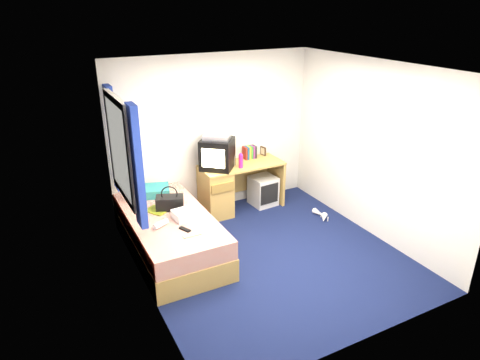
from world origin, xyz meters
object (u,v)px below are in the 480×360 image
pink_water_bottle (241,161)px  aerosol_can (233,161)px  pillow (150,191)px  towel (186,214)px  crt_tv (217,154)px  water_bottle (161,224)px  colour_swatch_fan (192,235)px  vcr (217,137)px  white_heels (321,216)px  bed (170,234)px  storage_cube (263,191)px  remote_control (185,229)px  handbag (170,202)px  picture_frame (263,151)px  desk (225,187)px  magazine (157,210)px

pink_water_bottle → aerosol_can: (-0.06, 0.13, -0.02)m
pillow → towel: (0.21, -0.88, -0.01)m
crt_tv → towel: crt_tv is taller
water_bottle → colour_swatch_fan: (0.26, -0.38, -0.03)m
pink_water_bottle → water_bottle: bearing=-151.4°
vcr → aerosol_can: (0.25, -0.02, -0.41)m
crt_tv → water_bottle: 1.61m
vcr → white_heels: vcr is taller
towel → colour_swatch_fan: bearing=-102.2°
bed → storage_cube: bearing=20.9°
aerosol_can → storage_cube: bearing=-3.1°
water_bottle → remote_control: size_ratio=1.25×
white_heels → vcr: bearing=145.9°
bed → crt_tv: (1.03, 0.74, 0.71)m
bed → vcr: bearing=35.7°
handbag → remote_control: (-0.03, -0.62, -0.09)m
bed → remote_control: (0.05, -0.46, 0.28)m
pink_water_bottle → storage_cube: bearing=12.3°
picture_frame → bed: bearing=-164.6°
bed → desk: bearing=32.6°
bed → water_bottle: water_bottle is taller
aerosol_can → picture_frame: bearing=18.1°
handbag → remote_control: size_ratio=2.53×
remote_control → storage_cube: bearing=9.8°
pillow → picture_frame: (1.97, 0.22, 0.22)m
picture_frame → colour_swatch_fan: size_ratio=0.64×
pink_water_bottle → magazine: bearing=-164.4°
bed → crt_tv: size_ratio=3.23×
handbag → aerosol_can: bearing=46.2°
pillow → handbag: 0.56m
pillow → vcr: vcr is taller
remote_control → towel: bearing=43.0°
pillow → storage_cube: size_ratio=1.14×
bed → colour_swatch_fan: bearing=-83.1°
storage_cube → white_heels: storage_cube is taller
pillow → picture_frame: 1.99m
storage_cube → towel: 1.88m
crt_tv → remote_control: bearing=-89.0°
storage_cube → water_bottle: size_ratio=2.37×
desk → picture_frame: bearing=14.0°
colour_swatch_fan → picture_frame: bearing=39.9°
desk → water_bottle: desk is taller
towel → magazine: size_ratio=1.10×
desk → remote_control: (-1.11, -1.20, 0.14)m
bed → pillow: (-0.03, 0.71, 0.33)m
storage_cube → colour_swatch_fan: bearing=-147.0°
magazine → colour_swatch_fan: 0.83m
water_bottle → white_heels: (2.53, 0.09, -0.54)m
desk → crt_tv: 0.58m
remote_control → magazine: bearing=79.3°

